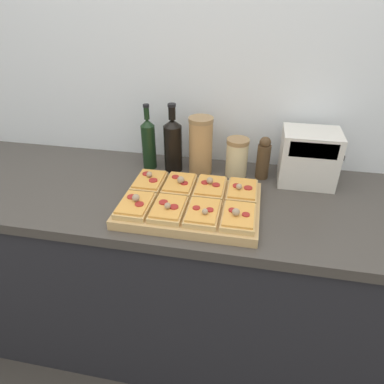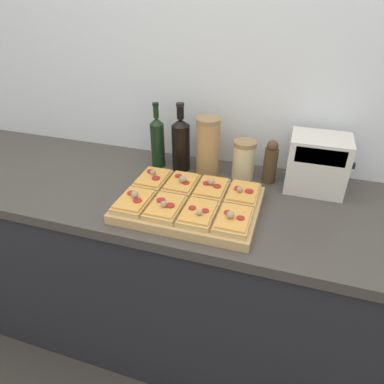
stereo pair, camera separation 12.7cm
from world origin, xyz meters
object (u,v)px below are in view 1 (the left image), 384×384
object	(u,v)px
wine_bottle	(173,144)
grain_jar_short	(237,157)
cutting_board	(190,205)
toaster_oven	(309,157)
olive_oil_bottle	(149,143)
pepper_mill	(263,158)
grain_jar_tall	(201,146)

from	to	relation	value
wine_bottle	grain_jar_short	world-z (taller)	wine_bottle
cutting_board	toaster_oven	xyz separation A→B (m)	(0.43, 0.30, 0.09)
grain_jar_short	olive_oil_bottle	bearing A→B (deg)	180.00
grain_jar_short	pepper_mill	size ratio (longest dim) A/B	0.90
cutting_board	grain_jar_tall	xyz separation A→B (m)	(-0.01, 0.30, 0.11)
olive_oil_bottle	pepper_mill	distance (m)	0.50
pepper_mill	olive_oil_bottle	bearing A→B (deg)	180.00
grain_jar_tall	toaster_oven	size ratio (longest dim) A/B	1.01
wine_bottle	pepper_mill	xyz separation A→B (m)	(0.39, 0.00, -0.03)
toaster_oven	grain_jar_tall	bearing A→B (deg)	179.89
cutting_board	wine_bottle	distance (m)	0.34
wine_bottle	grain_jar_short	bearing A→B (deg)	0.00
pepper_mill	grain_jar_short	bearing A→B (deg)	180.00
wine_bottle	grain_jar_tall	world-z (taller)	wine_bottle
olive_oil_bottle	wine_bottle	xyz separation A→B (m)	(0.11, 0.00, 0.00)
wine_bottle	grain_jar_short	size ratio (longest dim) A/B	1.79
olive_oil_bottle	pepper_mill	bearing A→B (deg)	0.00
wine_bottle	pepper_mill	distance (m)	0.39
wine_bottle	pepper_mill	world-z (taller)	wine_bottle
cutting_board	grain_jar_short	distance (m)	0.34
olive_oil_bottle	wine_bottle	distance (m)	0.11
grain_jar_short	cutting_board	bearing A→B (deg)	-115.69
grain_jar_tall	toaster_oven	world-z (taller)	grain_jar_tall
grain_jar_short	toaster_oven	distance (m)	0.29
pepper_mill	toaster_oven	bearing A→B (deg)	-0.27
cutting_board	toaster_oven	size ratio (longest dim) A/B	2.03
pepper_mill	toaster_oven	size ratio (longest dim) A/B	0.75
cutting_board	pepper_mill	distance (m)	0.40
wine_bottle	grain_jar_short	xyz separation A→B (m)	(0.28, 0.00, -0.04)
wine_bottle	grain_jar_tall	distance (m)	0.12
grain_jar_tall	pepper_mill	world-z (taller)	grain_jar_tall
grain_jar_tall	grain_jar_short	distance (m)	0.16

